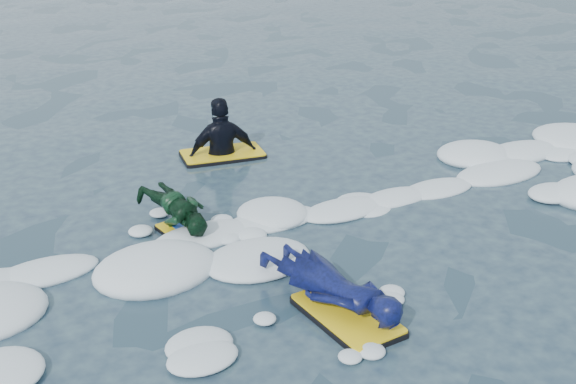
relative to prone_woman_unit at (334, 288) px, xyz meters
The scene contains 5 objects.
ground 0.38m from the prone_woman_unit, 100.68° to the left, with size 120.00×120.00×0.00m, color #1C3B44.
foam_band 1.36m from the prone_woman_unit, 92.48° to the left, with size 12.00×3.10×0.30m, color white, non-canonical shape.
prone_woman_unit is the anchor object (origin of this frame).
prone_child_unit 2.30m from the prone_woman_unit, 105.86° to the left, with size 0.65×1.21×0.45m.
waiting_rider_unit 4.14m from the prone_woman_unit, 79.67° to the left, with size 1.25×0.83×1.73m.
Camera 1 is at (-3.10, -5.05, 3.64)m, focal length 45.00 mm.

